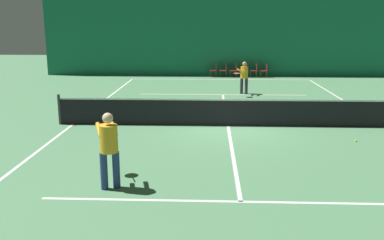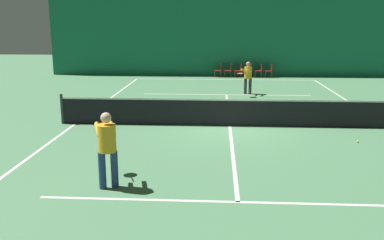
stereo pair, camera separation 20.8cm
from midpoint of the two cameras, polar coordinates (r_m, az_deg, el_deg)
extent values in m
plane|color=#4C7F56|center=(15.00, 4.43, -0.79)|extent=(60.00, 60.00, 0.00)
cube|color=#196B4C|center=(28.23, 3.57, 10.88)|extent=(23.00, 0.12, 4.94)
cube|color=silver|center=(26.70, 3.57, 5.42)|extent=(11.00, 0.10, 0.00)
cube|color=silver|center=(21.26, 3.85, 3.40)|extent=(8.25, 0.10, 0.00)
cube|color=silver|center=(8.93, 5.83, -10.78)|extent=(8.25, 0.10, 0.00)
cube|color=silver|center=(15.78, -15.95, -0.55)|extent=(0.10, 23.80, 0.00)
cube|color=silver|center=(15.00, 4.43, -0.78)|extent=(0.10, 12.80, 0.00)
cube|color=black|center=(14.89, 4.46, 0.99)|extent=(11.90, 0.02, 0.95)
cube|color=white|center=(14.80, 4.49, 2.69)|extent=(11.90, 0.02, 0.05)
cylinder|color=#333338|center=(15.82, -17.62, 1.35)|extent=(0.10, 0.10, 1.07)
cylinder|color=navy|center=(9.57, -12.27, -6.67)|extent=(0.21, 0.21, 0.83)
cylinder|color=navy|center=(9.60, -10.69, -6.53)|extent=(0.21, 0.21, 0.83)
cylinder|color=gold|center=(9.37, -11.68, -2.45)|extent=(0.51, 0.51, 0.60)
sphere|color=#DBAD89|center=(9.26, -11.81, 0.24)|extent=(0.23, 0.23, 0.23)
cylinder|color=gold|center=(9.58, -12.86, -1.31)|extent=(0.30, 0.57, 0.24)
cylinder|color=gold|center=(9.62, -11.01, -1.17)|extent=(0.30, 0.57, 0.24)
cylinder|color=black|center=(10.03, -12.22, -1.07)|extent=(0.14, 0.30, 0.03)
torus|color=red|center=(10.32, -12.43, -0.67)|extent=(0.43, 0.43, 0.03)
cylinder|color=silver|center=(10.32, -12.43, -0.67)|extent=(0.36, 0.36, 0.00)
cylinder|color=#2D2D38|center=(21.49, 6.97, 4.50)|extent=(0.20, 0.20, 0.79)
cylinder|color=#2D2D38|center=(21.59, 6.35, 4.55)|extent=(0.20, 0.20, 0.79)
cylinder|color=gold|center=(21.45, 6.71, 6.31)|extent=(0.49, 0.49, 0.57)
sphere|color=tan|center=(21.40, 6.74, 7.45)|extent=(0.22, 0.22, 0.22)
cylinder|color=gold|center=(21.14, 6.82, 6.56)|extent=(0.32, 0.53, 0.23)
cylinder|color=gold|center=(21.25, 6.08, 6.62)|extent=(0.32, 0.53, 0.23)
cylinder|color=black|center=(20.83, 6.01, 6.29)|extent=(0.16, 0.29, 0.03)
torus|color=red|center=(20.55, 5.68, 6.21)|extent=(0.44, 0.44, 0.03)
cylinder|color=silver|center=(20.55, 5.68, 6.21)|extent=(0.37, 0.37, 0.00)
cylinder|color=brown|center=(28.05, 2.20, 6.21)|extent=(0.03, 0.03, 0.39)
cylinder|color=brown|center=(27.68, 2.20, 6.12)|extent=(0.03, 0.03, 0.39)
cylinder|color=brown|center=(28.05, 2.99, 6.21)|extent=(0.03, 0.03, 0.39)
cylinder|color=brown|center=(27.68, 2.99, 6.11)|extent=(0.03, 0.03, 0.39)
cube|color=#A51E1E|center=(27.84, 2.60, 6.61)|extent=(0.44, 0.44, 0.05)
cube|color=#A51E1E|center=(27.81, 3.02, 7.07)|extent=(0.04, 0.44, 0.40)
cylinder|color=brown|center=(28.06, 3.54, 6.20)|extent=(0.03, 0.03, 0.39)
cylinder|color=brown|center=(27.68, 3.55, 6.10)|extent=(0.03, 0.03, 0.39)
cylinder|color=brown|center=(28.07, 4.32, 6.19)|extent=(0.03, 0.03, 0.39)
cylinder|color=brown|center=(27.69, 4.34, 6.09)|extent=(0.03, 0.03, 0.39)
cube|color=#A51E1E|center=(27.85, 3.94, 6.60)|extent=(0.44, 0.44, 0.05)
cube|color=#A51E1E|center=(27.83, 4.37, 7.05)|extent=(0.04, 0.44, 0.40)
cylinder|color=brown|center=(28.08, 4.87, 6.18)|extent=(0.03, 0.03, 0.39)
cylinder|color=brown|center=(27.70, 4.90, 6.09)|extent=(0.03, 0.03, 0.39)
cylinder|color=brown|center=(28.10, 5.65, 6.17)|extent=(0.03, 0.03, 0.39)
cylinder|color=brown|center=(27.72, 5.69, 6.07)|extent=(0.03, 0.03, 0.39)
cube|color=#A51E1E|center=(27.87, 5.29, 6.58)|extent=(0.44, 0.44, 0.05)
cube|color=#A51E1E|center=(27.86, 5.71, 7.03)|extent=(0.04, 0.44, 0.40)
cylinder|color=brown|center=(28.11, 6.20, 6.16)|extent=(0.03, 0.03, 0.39)
cylinder|color=brown|center=(27.74, 6.25, 6.07)|extent=(0.03, 0.03, 0.39)
cylinder|color=brown|center=(28.14, 6.97, 6.15)|extent=(0.03, 0.03, 0.39)
cylinder|color=brown|center=(27.77, 7.04, 6.05)|extent=(0.03, 0.03, 0.39)
cube|color=#A51E1E|center=(27.91, 6.63, 6.56)|extent=(0.44, 0.44, 0.05)
cube|color=#A51E1E|center=(27.90, 7.05, 7.01)|extent=(0.04, 0.44, 0.40)
cylinder|color=brown|center=(28.17, 7.52, 6.14)|extent=(0.03, 0.03, 0.39)
cylinder|color=brown|center=(27.79, 7.59, 6.04)|extent=(0.03, 0.03, 0.39)
cylinder|color=brown|center=(28.20, 8.30, 6.12)|extent=(0.03, 0.03, 0.39)
cylinder|color=brown|center=(27.83, 8.37, 6.03)|extent=(0.03, 0.03, 0.39)
cube|color=#A51E1E|center=(27.97, 7.96, 6.53)|extent=(0.44, 0.44, 0.05)
cube|color=#A51E1E|center=(27.96, 8.39, 6.98)|extent=(0.04, 0.44, 0.40)
cylinder|color=brown|center=(28.23, 8.84, 6.11)|extent=(0.03, 0.03, 0.39)
cylinder|color=brown|center=(27.86, 8.93, 6.01)|extent=(0.03, 0.03, 0.39)
cylinder|color=brown|center=(28.28, 9.61, 6.10)|extent=(0.03, 0.03, 0.39)
cylinder|color=brown|center=(27.90, 9.71, 6.00)|extent=(0.03, 0.03, 0.39)
cube|color=#A51E1E|center=(28.04, 9.29, 6.50)|extent=(0.44, 0.44, 0.05)
cube|color=#A51E1E|center=(28.04, 9.71, 6.95)|extent=(0.04, 0.44, 0.40)
sphere|color=#D1DB33|center=(13.91, 20.62, -2.59)|extent=(0.07, 0.07, 0.07)
camera|label=1|loc=(0.10, -90.52, -0.12)|focal=40.00mm
camera|label=2|loc=(0.10, 89.48, 0.12)|focal=40.00mm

